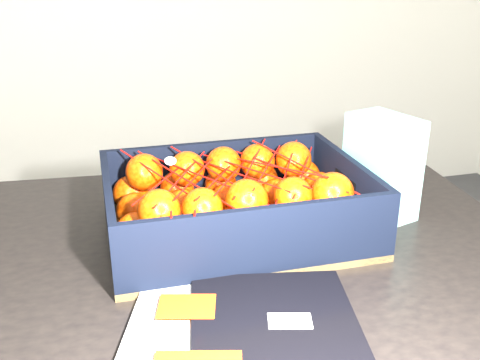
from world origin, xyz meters
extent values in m
cube|color=black|center=(-0.31, -0.09, 0.73)|extent=(1.26, 0.90, 0.04)
cylinder|color=black|center=(0.24, 0.26, 0.35)|extent=(0.06, 0.06, 0.71)
cube|color=beige|center=(-0.30, -0.33, 0.75)|extent=(0.31, 0.34, 0.01)
cube|color=beige|center=(-0.31, -0.33, 0.76)|extent=(0.29, 0.33, 0.01)
cube|color=black|center=(-0.22, -0.33, 0.77)|extent=(0.26, 0.31, 0.01)
cube|color=#FF4B0D|center=(-0.32, -0.24, 0.77)|extent=(0.09, 0.07, 0.00)
cube|color=white|center=(-0.20, -0.31, 0.77)|extent=(0.06, 0.05, 0.00)
cube|color=#FF4B0D|center=(-0.32, -0.34, 0.77)|extent=(0.10, 0.04, 0.00)
cube|color=olive|center=(-0.20, -0.02, 0.76)|extent=(0.43, 0.32, 0.01)
cube|color=black|center=(-0.20, 0.13, 0.81)|extent=(0.43, 0.01, 0.12)
cube|color=black|center=(-0.20, -0.18, 0.81)|extent=(0.43, 0.01, 0.12)
cube|color=black|center=(-0.40, -0.02, 0.81)|extent=(0.01, 0.30, 0.12)
cube|color=black|center=(0.01, -0.02, 0.81)|extent=(0.01, 0.30, 0.12)
sphere|color=#DA3A04|center=(-0.36, -0.14, 0.79)|extent=(0.06, 0.06, 0.06)
sphere|color=#DA3A04|center=(-0.37, -0.06, 0.79)|extent=(0.06, 0.06, 0.06)
sphere|color=#DA3A04|center=(-0.36, 0.02, 0.79)|extent=(0.06, 0.06, 0.06)
sphere|color=#DA3A04|center=(-0.36, 0.09, 0.79)|extent=(0.07, 0.07, 0.07)
sphere|color=#DA3A04|center=(-0.28, -0.14, 0.79)|extent=(0.07, 0.07, 0.07)
sphere|color=#DA3A04|center=(-0.28, -0.06, 0.79)|extent=(0.06, 0.06, 0.06)
sphere|color=#DA3A04|center=(-0.28, 0.01, 0.79)|extent=(0.06, 0.06, 0.06)
sphere|color=#DA3A04|center=(-0.28, 0.10, 0.79)|extent=(0.06, 0.06, 0.06)
sphere|color=#DA3A04|center=(-0.19, -0.14, 0.79)|extent=(0.06, 0.06, 0.06)
sphere|color=#DA3A04|center=(-0.19, -0.06, 0.79)|extent=(0.07, 0.07, 0.07)
sphere|color=#DA3A04|center=(-0.20, 0.02, 0.79)|extent=(0.06, 0.06, 0.06)
sphere|color=#DA3A04|center=(-0.19, 0.09, 0.79)|extent=(0.06, 0.06, 0.06)
sphere|color=#DA3A04|center=(-0.11, -0.14, 0.79)|extent=(0.06, 0.06, 0.06)
sphere|color=#DA3A04|center=(-0.11, -0.06, 0.79)|extent=(0.06, 0.06, 0.06)
sphere|color=#DA3A04|center=(-0.11, 0.02, 0.79)|extent=(0.06, 0.06, 0.06)
sphere|color=#DA3A04|center=(-0.11, 0.10, 0.79)|extent=(0.06, 0.06, 0.06)
sphere|color=#DA3A04|center=(-0.02, -0.14, 0.79)|extent=(0.06, 0.06, 0.06)
sphere|color=#DA3A04|center=(-0.03, -0.06, 0.79)|extent=(0.06, 0.06, 0.06)
sphere|color=#DA3A04|center=(-0.02, 0.02, 0.79)|extent=(0.07, 0.07, 0.07)
sphere|color=#DA3A04|center=(-0.03, 0.09, 0.79)|extent=(0.07, 0.07, 0.07)
sphere|color=#DA3A04|center=(-0.33, -0.10, 0.84)|extent=(0.06, 0.06, 0.06)
sphere|color=#DA3A04|center=(-0.34, 0.06, 0.84)|extent=(0.07, 0.07, 0.07)
sphere|color=#DA3A04|center=(-0.27, -0.11, 0.84)|extent=(0.06, 0.06, 0.06)
sphere|color=#DA3A04|center=(-0.26, 0.06, 0.84)|extent=(0.06, 0.06, 0.06)
sphere|color=#DA3A04|center=(-0.20, -0.10, 0.84)|extent=(0.07, 0.07, 0.07)
sphere|color=#DA3A04|center=(-0.19, 0.06, 0.84)|extent=(0.06, 0.06, 0.06)
sphere|color=#DA3A04|center=(-0.12, -0.10, 0.84)|extent=(0.06, 0.06, 0.06)
sphere|color=#DA3A04|center=(-0.13, 0.06, 0.84)|extent=(0.06, 0.06, 0.06)
sphere|color=#DA3A04|center=(-0.06, -0.11, 0.84)|extent=(0.07, 0.07, 0.07)
sphere|color=#DA3A04|center=(-0.06, 0.06, 0.84)|extent=(0.07, 0.07, 0.07)
cylinder|color=red|center=(-0.31, -0.01, 0.86)|extent=(0.12, 0.22, 0.04)
cylinder|color=red|center=(-0.28, -0.02, 0.86)|extent=(0.12, 0.22, 0.03)
cylinder|color=red|center=(-0.25, -0.02, 0.86)|extent=(0.12, 0.22, 0.01)
cylinder|color=red|center=(-0.22, -0.02, 0.86)|extent=(0.12, 0.22, 0.04)
cylinder|color=red|center=(-0.20, -0.02, 0.86)|extent=(0.12, 0.22, 0.01)
cylinder|color=red|center=(-0.17, -0.02, 0.86)|extent=(0.12, 0.22, 0.01)
cylinder|color=red|center=(-0.14, -0.02, 0.87)|extent=(0.12, 0.22, 0.03)
cylinder|color=red|center=(-0.11, -0.03, 0.86)|extent=(0.12, 0.22, 0.01)
cylinder|color=red|center=(-0.08, -0.03, 0.86)|extent=(0.12, 0.22, 0.04)
cylinder|color=red|center=(-0.31, -0.02, 0.86)|extent=(0.12, 0.22, 0.02)
cylinder|color=red|center=(-0.28, -0.02, 0.86)|extent=(0.12, 0.22, 0.00)
cylinder|color=red|center=(-0.25, -0.02, 0.86)|extent=(0.12, 0.22, 0.01)
cylinder|color=red|center=(-0.22, -0.03, 0.86)|extent=(0.12, 0.22, 0.03)
cylinder|color=red|center=(-0.20, -0.02, 0.86)|extent=(0.12, 0.22, 0.03)
cylinder|color=red|center=(-0.17, -0.02, 0.87)|extent=(0.12, 0.22, 0.02)
cylinder|color=red|center=(-0.14, -0.02, 0.87)|extent=(0.12, 0.22, 0.01)
cylinder|color=red|center=(-0.11, -0.03, 0.86)|extent=(0.12, 0.22, 0.03)
cylinder|color=red|center=(-0.08, -0.03, 0.86)|extent=(0.12, 0.22, 0.01)
cylinder|color=red|center=(-0.33, -0.17, 0.84)|extent=(0.00, 0.03, 0.09)
cylinder|color=red|center=(-0.30, -0.17, 0.84)|extent=(0.01, 0.04, 0.08)
cube|color=silver|center=(0.08, -0.02, 0.84)|extent=(0.11, 0.14, 0.19)
camera|label=1|loc=(-0.41, -0.86, 1.19)|focal=41.73mm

